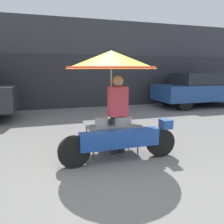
{
  "coord_description": "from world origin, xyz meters",
  "views": [
    {
      "loc": [
        -1.05,
        -3.36,
        1.73
      ],
      "look_at": [
        0.26,
        0.88,
        0.87
      ],
      "focal_mm": 35.0,
      "sensor_mm": 36.0,
      "label": 1
    }
  ],
  "objects": [
    {
      "name": "ground_plane",
      "position": [
        0.0,
        0.0,
        0.0
      ],
      "size": [
        36.0,
        36.0,
        0.0
      ],
      "primitive_type": "plane",
      "color": "slate"
    },
    {
      "name": "parked_car",
      "position": [
        5.98,
        5.34,
        0.82
      ],
      "size": [
        4.28,
        1.82,
        1.58
      ],
      "color": "black",
      "rests_on": "ground"
    },
    {
      "name": "shopfront_building",
      "position": [
        0.0,
        7.71,
        1.97
      ],
      "size": [
        28.0,
        2.06,
        3.97
      ],
      "color": "#38383D",
      "rests_on": "ground"
    },
    {
      "name": "vendor_motorcycle_cart",
      "position": [
        0.27,
        0.86,
        1.62
      ],
      "size": [
        2.32,
        1.84,
        2.11
      ],
      "color": "black",
      "rests_on": "ground"
    },
    {
      "name": "vendor_person",
      "position": [
        0.36,
        0.8,
        0.91
      ],
      "size": [
        0.38,
        0.22,
        1.62
      ],
      "color": "#2D2D33",
      "rests_on": "ground"
    }
  ]
}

